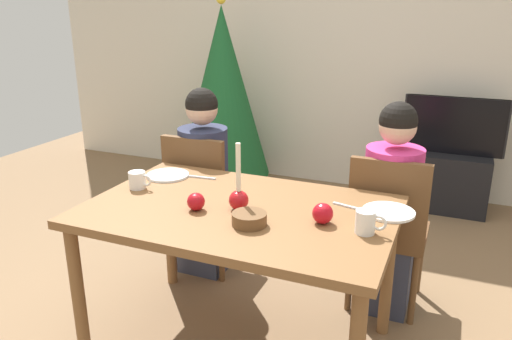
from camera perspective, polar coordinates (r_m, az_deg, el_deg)
back_wall at (r=4.60m, az=12.00°, el=13.92°), size 6.40×0.10×2.60m
dining_table at (r=2.31m, az=-1.93°, el=-6.24°), size 1.40×0.90×0.75m
chair_left at (r=3.09m, az=-6.19°, el=-2.90°), size 0.40×0.40×0.90m
chair_right at (r=2.76m, az=14.90°, el=-6.11°), size 0.40×0.40×0.90m
person_left_child at (r=3.10m, az=-5.94°, el=-1.70°), size 0.30×0.30×1.17m
person_right_child at (r=2.77m, az=15.10°, el=-4.76°), size 0.30×0.30×1.17m
tv_stand at (r=4.43m, az=21.06°, el=-1.16°), size 0.64×0.40×0.48m
tv at (r=4.30m, az=21.78°, el=4.75°), size 0.79×0.05×0.46m
christmas_tree at (r=4.48m, az=-3.81°, el=8.84°), size 0.83×0.83×1.72m
candle_centerpiece at (r=2.23m, az=-2.01°, el=-3.01°), size 0.09×0.09×0.31m
plate_left at (r=2.72m, az=-10.10°, el=-0.59°), size 0.23×0.23×0.01m
plate_right at (r=2.29m, az=14.96°, el=-4.66°), size 0.23×0.23×0.01m
mug_left at (r=2.56m, az=-13.41°, el=-1.12°), size 0.13×0.08×0.09m
mug_right at (r=2.06m, az=12.54°, el=-5.84°), size 0.13×0.08×0.10m
fork_left at (r=2.67m, az=-6.46°, el=-0.82°), size 0.18×0.03×0.01m
fork_right at (r=2.31m, az=10.82°, el=-4.20°), size 0.18×0.06×0.01m
bowl_walnuts at (r=2.09m, az=-0.77°, el=-5.64°), size 0.15×0.15×0.05m
apple_near_candle at (r=2.12m, az=7.66°, el=-4.96°), size 0.09×0.09×0.09m
apple_by_left_plate at (r=2.25m, az=-6.90°, el=-3.61°), size 0.08×0.08×0.08m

